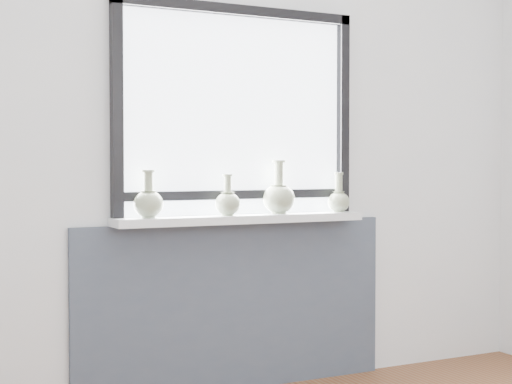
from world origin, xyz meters
name	(u,v)px	position (x,y,z in m)	size (l,w,h in m)	color
back_wall	(233,136)	(0.00, 1.81, 1.30)	(3.60, 0.02, 2.60)	silver
apron_panel	(236,306)	(0.00, 1.78, 0.43)	(1.70, 0.03, 0.86)	#3E4755
windowsill	(242,219)	(0.00, 1.71, 0.88)	(1.32, 0.18, 0.04)	silver
window	(236,107)	(0.00, 1.77, 1.44)	(1.30, 0.06, 1.05)	black
vase_a	(148,202)	(-0.49, 1.70, 0.98)	(0.14, 0.14, 0.23)	#929E7E
vase_b	(228,202)	(-0.09, 1.69, 0.97)	(0.13, 0.13, 0.21)	#929E7E
vase_c	(279,197)	(0.21, 1.71, 0.99)	(0.17, 0.17, 0.27)	#929E7E
vase_d	(339,200)	(0.56, 1.69, 0.97)	(0.12, 0.12, 0.21)	#929E7E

